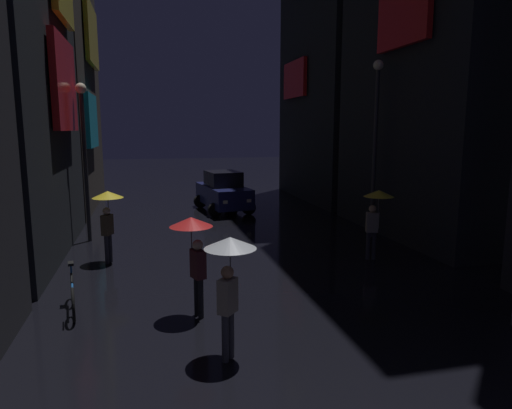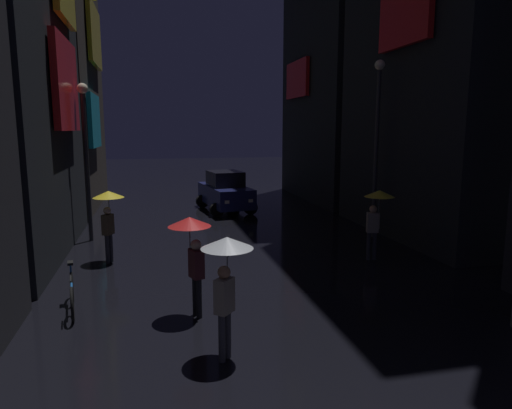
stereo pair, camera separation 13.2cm
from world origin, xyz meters
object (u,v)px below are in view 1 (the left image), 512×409
object	(u,v)px
pedestrian_midstreet_left_yellow	(108,207)
pedestrian_foreground_right_yellow	(377,205)
pedestrian_near_crossing_clear	(229,264)
pedestrian_midstreet_centre_red	(193,239)
bicycle_parked_at_storefront	(73,294)
car_distant	(223,192)
streetlamp_right_far	(376,131)
streetlamp_left_far	(84,144)

from	to	relation	value
pedestrian_midstreet_left_yellow	pedestrian_foreground_right_yellow	bearing A→B (deg)	-11.49
pedestrian_near_crossing_clear	pedestrian_midstreet_centre_red	distance (m)	1.97
pedestrian_midstreet_left_yellow	bicycle_parked_at_storefront	size ratio (longest dim) A/B	1.17
pedestrian_foreground_right_yellow	pedestrian_midstreet_centre_red	world-z (taller)	same
pedestrian_near_crossing_clear	car_distant	distance (m)	14.33
pedestrian_near_crossing_clear	bicycle_parked_at_storefront	world-z (taller)	pedestrian_near_crossing_clear
pedestrian_midstreet_centre_red	bicycle_parked_at_storefront	world-z (taller)	pedestrian_midstreet_centre_red
pedestrian_midstreet_centre_red	pedestrian_midstreet_left_yellow	bearing A→B (deg)	114.18
car_distant	streetlamp_right_far	xyz separation A→B (m)	(4.41, -6.54, 2.93)
pedestrian_near_crossing_clear	bicycle_parked_at_storefront	distance (m)	4.22
pedestrian_midstreet_left_yellow	car_distant	xyz separation A→B (m)	(4.69, 7.65, -0.74)
pedestrian_near_crossing_clear	pedestrian_midstreet_left_yellow	size ratio (longest dim) A/B	1.00
pedestrian_midstreet_centre_red	pedestrian_midstreet_left_yellow	distance (m)	5.01
pedestrian_foreground_right_yellow	pedestrian_midstreet_left_yellow	xyz separation A→B (m)	(-7.81, 1.59, 0.00)
bicycle_parked_at_storefront	pedestrian_foreground_right_yellow	bearing A→B (deg)	14.68
bicycle_parked_at_storefront	streetlamp_right_far	bearing A→B (deg)	26.89
pedestrian_near_crossing_clear	car_distant	bearing A→B (deg)	81.04
bicycle_parked_at_storefront	car_distant	distance (m)	12.55
pedestrian_near_crossing_clear	bicycle_parked_at_storefront	bearing A→B (deg)	137.35
car_distant	streetlamp_left_far	size ratio (longest dim) A/B	0.79
pedestrian_midstreet_left_yellow	streetlamp_left_far	bearing A→B (deg)	107.55
pedestrian_midstreet_left_yellow	streetlamp_right_far	distance (m)	9.43
car_distant	pedestrian_midstreet_left_yellow	bearing A→B (deg)	-121.53
car_distant	pedestrian_near_crossing_clear	bearing A→B (deg)	-98.96
bicycle_parked_at_storefront	car_distant	world-z (taller)	car_distant
streetlamp_right_far	pedestrian_midstreet_centre_red	bearing A→B (deg)	-141.20
car_distant	streetlamp_left_far	xyz separation A→B (m)	(-5.59, -4.82, 2.48)
pedestrian_foreground_right_yellow	pedestrian_midstreet_centre_red	size ratio (longest dim) A/B	1.00
pedestrian_near_crossing_clear	bicycle_parked_at_storefront	size ratio (longest dim) A/B	1.17
streetlamp_right_far	streetlamp_left_far	size ratio (longest dim) A/B	1.15
pedestrian_foreground_right_yellow	pedestrian_near_crossing_clear	bearing A→B (deg)	-137.48
car_distant	streetlamp_right_far	bearing A→B (deg)	-55.98
pedestrian_near_crossing_clear	car_distant	world-z (taller)	pedestrian_near_crossing_clear
bicycle_parked_at_storefront	streetlamp_left_far	bearing A→B (deg)	93.45
pedestrian_near_crossing_clear	pedestrian_midstreet_left_yellow	xyz separation A→B (m)	(-2.46, 6.49, 0.00)
pedestrian_foreground_right_yellow	streetlamp_right_far	bearing A→B (deg)	64.32
pedestrian_foreground_right_yellow	pedestrian_near_crossing_clear	xyz separation A→B (m)	(-5.35, -4.90, 0.00)
pedestrian_midstreet_left_yellow	bicycle_parked_at_storefront	xyz separation A→B (m)	(-0.50, -3.76, -1.28)
car_distant	streetlamp_right_far	world-z (taller)	streetlamp_right_far
pedestrian_foreground_right_yellow	pedestrian_midstreet_left_yellow	size ratio (longest dim) A/B	1.00
pedestrian_midstreet_centre_red	streetlamp_right_far	bearing A→B (deg)	38.80
pedestrian_midstreet_centre_red	streetlamp_left_far	bearing A→B (deg)	111.71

